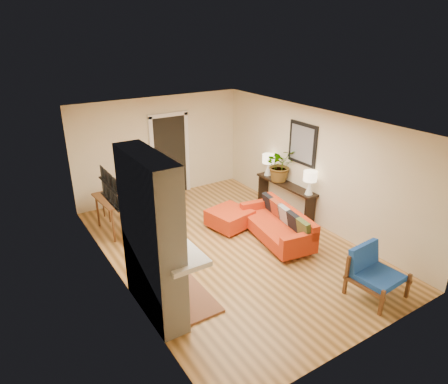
{
  "coord_description": "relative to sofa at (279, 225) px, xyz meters",
  "views": [
    {
      "loc": [
        -3.92,
        -5.94,
        4.21
      ],
      "look_at": [
        0.0,
        0.2,
        1.15
      ],
      "focal_mm": 32.0,
      "sensor_mm": 36.0,
      "label": 1
    }
  ],
  "objects": [
    {
      "name": "sofa",
      "position": [
        0.0,
        0.0,
        0.0
      ],
      "size": [
        1.09,
        1.98,
        0.74
      ],
      "color": "silver",
      "rests_on": "ground"
    },
    {
      "name": "fireplace",
      "position": [
        -3.07,
        -0.72,
        0.92
      ],
      "size": [
        1.09,
        1.68,
        2.6
      ],
      "color": "white",
      "rests_on": "ground"
    },
    {
      "name": "ottoman",
      "position": [
        -0.6,
        0.99,
        -0.08
      ],
      "size": [
        0.97,
        0.97,
        0.42
      ],
      "color": "silver",
      "rests_on": "ground"
    },
    {
      "name": "blue_chair",
      "position": [
        0.12,
        -2.26,
        0.12
      ],
      "size": [
        0.85,
        0.83,
        0.83
      ],
      "color": "brown",
      "rests_on": "ground"
    },
    {
      "name": "room_shell",
      "position": [
        -0.47,
        2.92,
        0.92
      ],
      "size": [
        6.5,
        6.5,
        6.5
      ],
      "color": "tan",
      "rests_on": "ground"
    },
    {
      "name": "lamp_far",
      "position": [
        1.0,
        1.68,
        0.74
      ],
      "size": [
        0.3,
        0.3,
        0.54
      ],
      "color": "white",
      "rests_on": "console_table"
    },
    {
      "name": "console_table",
      "position": [
        1.0,
        0.98,
        0.25
      ],
      "size": [
        0.34,
        1.85,
        0.72
      ],
      "color": "black",
      "rests_on": "ground"
    },
    {
      "name": "dining_table",
      "position": [
        -2.64,
        2.21,
        0.31
      ],
      "size": [
        0.83,
        1.82,
        0.97
      ],
      "color": "brown",
      "rests_on": "ground"
    },
    {
      "name": "houseplant",
      "position": [
        0.99,
        1.21,
        0.81
      ],
      "size": [
        0.88,
        0.82,
        0.82
      ],
      "primitive_type": "imported",
      "rotation": [
        0.0,
        0.0,
        -0.28
      ],
      "color": "#1E5919",
      "rests_on": "console_table"
    },
    {
      "name": "lamp_near",
      "position": [
        1.0,
        0.22,
        0.74
      ],
      "size": [
        0.3,
        0.3,
        0.54
      ],
      "color": "white",
      "rests_on": "console_table"
    }
  ]
}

